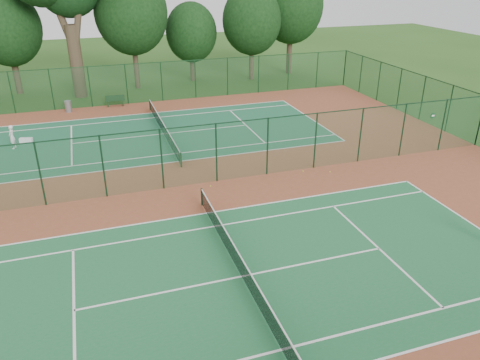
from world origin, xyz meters
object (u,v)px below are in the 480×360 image
object	(u,v)px
player_far	(12,137)
kit_bag	(26,140)
trash_bin	(68,106)
bench	(115,100)

from	to	relation	value
player_far	kit_bag	size ratio (longest dim) A/B	1.91
trash_bin	bench	size ratio (longest dim) A/B	0.57
bench	kit_bag	bearing A→B (deg)	-128.59
player_far	bench	distance (m)	11.05
player_far	bench	xyz separation A→B (m)	(7.39, 8.21, -0.30)
player_far	trash_bin	xyz separation A→B (m)	(3.51, 7.74, -0.34)
player_far	bench	world-z (taller)	player_far
player_far	trash_bin	size ratio (longest dim) A/B	1.70
player_far	kit_bag	xyz separation A→B (m)	(0.68, 1.00, -0.66)
bench	kit_bag	world-z (taller)	bench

